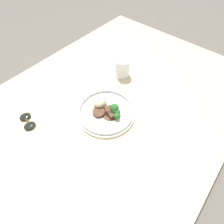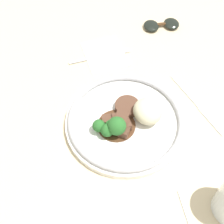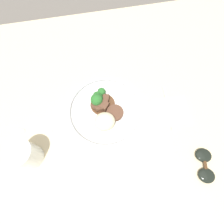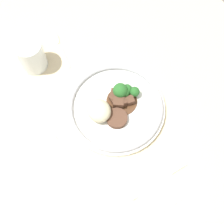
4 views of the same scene
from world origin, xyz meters
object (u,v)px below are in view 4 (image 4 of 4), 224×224
object	(u,v)px
juice_glass	(32,56)
spoon	(58,42)
plate	(115,107)
fork	(154,184)
knife	(56,140)

from	to	relation	value
juice_glass	spoon	bearing A→B (deg)	-74.31
plate	spoon	distance (m)	0.29
fork	knife	bearing A→B (deg)	-54.87
fork	knife	size ratio (longest dim) A/B	0.83
fork	spoon	bearing A→B (deg)	-87.99
plate	fork	bearing A→B (deg)	169.35
plate	knife	world-z (taller)	plate
plate	knife	size ratio (longest dim) A/B	1.34
fork	knife	xyz separation A→B (m)	(0.25, 0.14, -0.00)
plate	juice_glass	size ratio (longest dim) A/B	2.73
juice_glass	fork	distance (m)	0.51
knife	juice_glass	bearing A→B (deg)	-23.23
fork	spoon	size ratio (longest dim) A/B	1.20
plate	juice_glass	bearing A→B (deg)	22.67
plate	fork	distance (m)	0.24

